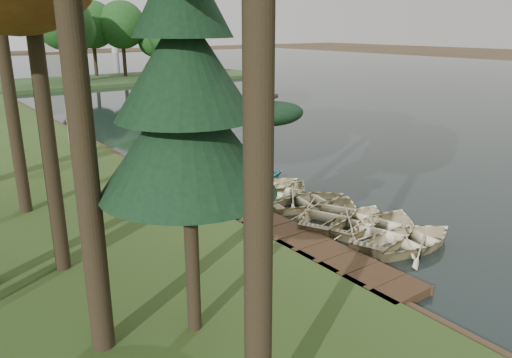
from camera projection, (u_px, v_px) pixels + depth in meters
ground at (274, 208)px, 20.22m from camera, size 300.00×300.00×0.00m
water at (379, 96)px, 52.60m from camera, size 130.00×200.00×0.05m
boardwalk at (241, 213)px, 19.26m from camera, size 1.60×16.00×0.30m
peninsula at (79, 82)px, 63.16m from camera, size 50.00×14.00×0.45m
far_trees at (45, 31)px, 59.45m from camera, size 45.60×5.60×8.80m
building_a at (53, 19)px, 142.32m from camera, size 10.00×8.00×18.00m
rowboat_0 at (412, 237)px, 16.37m from camera, size 3.81×2.89×0.74m
rowboat_1 at (386, 227)px, 17.10m from camera, size 4.74×4.10×0.82m
rowboat_2 at (359, 218)px, 18.08m from camera, size 3.86×3.29×0.68m
rowboat_3 at (332, 211)px, 18.65m from camera, size 4.56×4.03×0.78m
rowboat_4 at (309, 199)px, 20.00m from camera, size 3.82×3.05×0.71m
rowboat_5 at (283, 191)px, 21.01m from camera, size 4.16×3.53×0.73m
rowboat_6 at (267, 185)px, 21.76m from camera, size 3.58×2.61×0.73m
rowboat_7 at (247, 177)px, 22.72m from camera, size 4.14×3.11×0.81m
rowboat_8 at (237, 172)px, 23.71m from camera, size 3.99×3.31×0.72m
rowboat_9 at (221, 166)px, 24.88m from camera, size 3.83×3.25×0.67m
rowboat_10 at (211, 160)px, 25.87m from camera, size 4.04×3.44×0.71m
stored_rowboat at (78, 155)px, 25.74m from camera, size 4.04×3.34×0.73m
pine_tree at (185, 97)px, 10.10m from camera, size 3.80×3.80×8.44m
reeds_0 at (249, 219)px, 17.07m from camera, size 0.60×0.60×0.86m
reeds_1 at (135, 206)px, 18.15m from camera, size 0.60×0.60×0.97m
reeds_2 at (149, 197)px, 18.88m from camera, size 0.60×0.60×1.10m
reeds_3 at (136, 184)px, 20.63m from camera, size 0.60×0.60×0.99m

